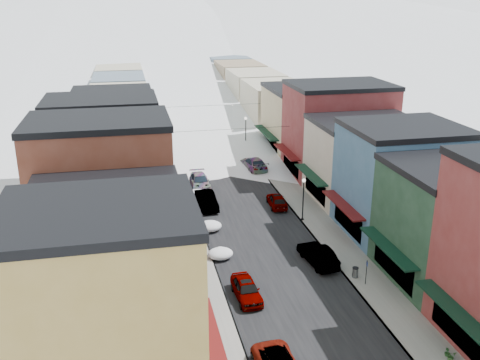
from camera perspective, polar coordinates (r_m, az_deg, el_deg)
name	(u,v)px	position (r m, az deg, el deg)	size (l,w,h in m)	color
road	(202,138)	(85.52, -4.07, 4.48)	(10.00, 160.00, 0.01)	black
sidewalk_left	(160,140)	(84.88, -8.49, 4.25)	(3.20, 160.00, 0.15)	gray
sidewalk_right	(243,136)	(86.62, 0.27, 4.77)	(3.20, 160.00, 0.15)	gray
curb_left	(170,139)	(84.98, -7.45, 4.32)	(0.10, 160.00, 0.15)	slate
curb_right	(233,136)	(86.31, -0.74, 4.71)	(0.10, 160.00, 0.15)	slate
bldg_l_yellow	(105,305)	(30.49, -14.17, -12.84)	(11.30, 8.70, 11.50)	gold
bldg_l_cream	(110,252)	(38.42, -13.74, -7.46)	(11.30, 8.20, 9.50)	#B7AF93
bldg_l_brick_near	(104,193)	(45.22, -14.35, -1.31)	(12.30, 8.20, 12.50)	brown
bldg_l_grayblue	(113,179)	(53.80, -13.42, 0.08)	(11.30, 9.20, 9.00)	slate
bldg_l_brick_far	(104,146)	(62.16, -14.31, 3.54)	(13.30, 9.20, 11.00)	brown
bldg_l_tan	(114,129)	(71.94, -13.27, 5.30)	(11.30, 11.20, 10.00)	tan
bldg_r_green	(455,223)	(45.14, 22.00, -4.25)	(11.30, 9.20, 9.50)	#1D3D28
bldg_r_blue	(400,180)	(52.09, 16.72, 0.02)	(11.30, 9.20, 10.50)	#3B6286
bldg_r_cream	(364,160)	(60.14, 13.08, 2.13)	(12.30, 9.20, 9.00)	beige
bldg_r_brick_far	(338,129)	(67.95, 10.40, 5.35)	(13.30, 9.20, 11.50)	maroon
bldg_r_tan	(304,120)	(76.94, 6.87, 6.37)	(11.30, 11.20, 9.50)	tan
distant_blocks	(185,89)	(107.03, -5.89, 9.59)	(34.00, 55.00, 8.00)	gray
mountain_ridge	(105,9)	(299.34, -14.25, 17.22)	(670.00, 340.00, 34.00)	silver
overhead_cables	(214,116)	(72.05, -2.76, 6.79)	(16.40, 15.04, 0.04)	black
car_silver_sedan	(246,289)	(40.83, 0.69, -11.57)	(1.76, 4.38, 1.49)	gray
car_dark_hatch	(207,200)	(57.26, -3.59, -2.15)	(1.77, 5.07, 1.67)	black
car_silver_wagon	(200,181)	(63.31, -4.31, -0.12)	(2.13, 5.23, 1.52)	#AFB0B7
car_green_sedan	(318,255)	(46.08, 8.30, -7.89)	(1.72, 4.93, 1.63)	black
car_gray_suv	(277,200)	(57.51, 3.95, -2.17)	(1.73, 4.31, 1.47)	gray
car_black_sedan	(254,164)	(69.49, 1.50, 1.76)	(2.34, 5.75, 1.67)	black
car_lane_silver	(197,150)	(76.10, -4.59, 3.19)	(1.78, 4.43, 1.51)	#9FA1A7
car_lane_white	(206,122)	(92.68, -3.61, 6.16)	(2.71, 5.88, 1.63)	silver
parking_sign	(366,270)	(43.21, 13.34, -9.36)	(0.06, 0.28, 2.07)	black
trash_can	(355,272)	(44.40, 12.19, -9.59)	(0.50, 0.50, 0.85)	#57595C
streetlamp_near	(303,194)	(53.36, 6.78, -1.50)	(0.36, 0.36, 4.37)	black
streetlamp_far	(246,129)	(77.44, 0.61, 5.44)	(0.41, 0.41, 4.90)	black
planter_near	(451,356)	(37.16, 21.56, -17.07)	(0.58, 0.50, 0.64)	#3A6A30
planter_far	(447,352)	(37.49, 21.22, -16.75)	(0.30, 0.30, 0.54)	#255024
snow_pile_near	(220,253)	(46.69, -2.10, -7.82)	(2.19, 2.55, 0.93)	white
snow_pile_mid	(210,226)	(51.93, -3.24, -4.91)	(2.29, 2.61, 0.97)	white
snow_pile_far	(197,193)	(60.34, -4.60, -1.44)	(2.21, 2.56, 0.94)	white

